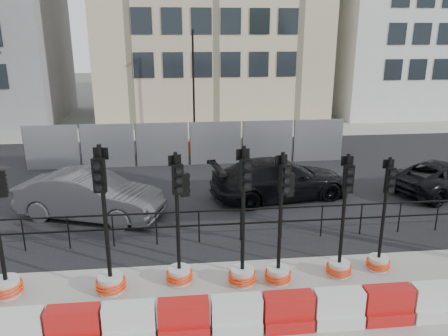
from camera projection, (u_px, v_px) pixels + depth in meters
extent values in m
plane|color=#51514C|center=(202.00, 264.00, 11.42)|extent=(120.00, 120.00, 0.00)
cube|color=black|center=(191.00, 179.00, 18.06)|extent=(40.00, 14.00, 0.03)
cube|color=gray|center=(186.00, 132.00, 26.61)|extent=(40.00, 4.00, 0.02)
cube|color=silver|center=(415.00, 2.00, 31.75)|extent=(12.00, 9.00, 16.00)
cylinder|color=black|center=(23.00, 235.00, 11.91)|extent=(0.04, 0.04, 1.00)
cylinder|color=black|center=(69.00, 233.00, 12.03)|extent=(0.04, 0.04, 1.00)
cylinder|color=black|center=(113.00, 231.00, 12.16)|extent=(0.04, 0.04, 1.00)
cylinder|color=black|center=(156.00, 229.00, 12.29)|extent=(0.04, 0.04, 1.00)
cylinder|color=black|center=(199.00, 227.00, 12.41)|extent=(0.04, 0.04, 1.00)
cylinder|color=black|center=(241.00, 225.00, 12.54)|extent=(0.04, 0.04, 1.00)
cylinder|color=black|center=(282.00, 223.00, 12.66)|extent=(0.04, 0.04, 1.00)
cylinder|color=black|center=(322.00, 221.00, 12.79)|extent=(0.04, 0.04, 1.00)
cylinder|color=black|center=(361.00, 219.00, 12.92)|extent=(0.04, 0.04, 1.00)
cylinder|color=black|center=(399.00, 218.00, 13.04)|extent=(0.04, 0.04, 1.00)
cylinder|color=black|center=(437.00, 216.00, 13.17)|extent=(0.04, 0.04, 1.00)
cube|color=black|center=(199.00, 211.00, 12.27)|extent=(18.00, 0.04, 0.04)
cube|color=black|center=(199.00, 225.00, 12.40)|extent=(18.00, 0.04, 0.04)
cube|color=#93959B|center=(52.00, 148.00, 19.04)|extent=(2.30, 0.05, 2.00)
cylinder|color=black|center=(24.00, 148.00, 18.92)|extent=(0.05, 0.05, 2.00)
cube|color=#93959B|center=(108.00, 146.00, 19.29)|extent=(2.30, 0.05, 2.00)
cylinder|color=black|center=(81.00, 147.00, 19.17)|extent=(0.05, 0.05, 2.00)
cube|color=#93959B|center=(162.00, 145.00, 19.55)|extent=(2.30, 0.05, 2.00)
cylinder|color=black|center=(136.00, 145.00, 19.43)|extent=(0.05, 0.05, 2.00)
cube|color=#93959B|center=(216.00, 143.00, 19.80)|extent=(2.30, 0.05, 2.00)
cylinder|color=black|center=(190.00, 144.00, 19.68)|extent=(0.05, 0.05, 2.00)
cube|color=#93959B|center=(268.00, 142.00, 20.05)|extent=(2.30, 0.05, 2.00)
cylinder|color=black|center=(243.00, 143.00, 19.93)|extent=(0.05, 0.05, 2.00)
cube|color=#93959B|center=(318.00, 141.00, 20.30)|extent=(2.30, 0.05, 2.00)
cylinder|color=black|center=(294.00, 141.00, 20.18)|extent=(0.05, 0.05, 2.00)
cube|color=#FA4210|center=(105.00, 151.00, 20.85)|extent=(1.00, 0.40, 0.80)
cube|color=#FA4210|center=(147.00, 150.00, 21.06)|extent=(1.00, 0.40, 0.80)
cube|color=#FA4210|center=(188.00, 149.00, 21.27)|extent=(1.00, 0.40, 0.80)
cube|color=#FA4210|center=(229.00, 147.00, 21.48)|extent=(1.00, 0.40, 0.80)
cube|color=#FA4210|center=(269.00, 146.00, 21.70)|extent=(1.00, 0.40, 0.80)
cylinder|color=black|center=(194.00, 84.00, 24.83)|extent=(0.12, 0.12, 6.00)
cube|color=black|center=(193.00, 31.00, 23.74)|extent=(0.12, 0.50, 0.12)
cube|color=silver|center=(16.00, 323.00, 8.21)|extent=(1.00, 0.35, 0.50)
cube|color=red|center=(73.00, 319.00, 8.32)|extent=(1.00, 0.35, 0.50)
cube|color=silver|center=(130.00, 333.00, 8.55)|extent=(1.00, 0.50, 0.30)
cube|color=silver|center=(129.00, 316.00, 8.43)|extent=(1.00, 0.35, 0.50)
cube|color=red|center=(184.00, 329.00, 8.66)|extent=(1.00, 0.50, 0.30)
cube|color=red|center=(184.00, 312.00, 8.54)|extent=(1.00, 0.35, 0.50)
cube|color=silver|center=(236.00, 325.00, 8.77)|extent=(1.00, 0.50, 0.30)
cube|color=silver|center=(237.00, 308.00, 8.65)|extent=(1.00, 0.35, 0.50)
cube|color=red|center=(287.00, 322.00, 8.88)|extent=(1.00, 0.50, 0.30)
cube|color=red|center=(288.00, 305.00, 8.76)|extent=(1.00, 0.35, 0.50)
cube|color=silver|center=(337.00, 318.00, 8.99)|extent=(1.00, 0.50, 0.30)
cube|color=silver|center=(339.00, 301.00, 8.87)|extent=(1.00, 0.35, 0.50)
cube|color=red|center=(386.00, 315.00, 9.10)|extent=(1.00, 0.50, 0.30)
cube|color=red|center=(388.00, 298.00, 8.99)|extent=(1.00, 0.35, 0.50)
cube|color=silver|center=(433.00, 311.00, 9.21)|extent=(1.00, 0.50, 0.30)
cube|color=silver|center=(436.00, 295.00, 9.10)|extent=(1.00, 0.35, 0.50)
cylinder|color=beige|center=(7.00, 287.00, 9.97)|extent=(0.58, 0.58, 0.43)
torus|color=#FE3A0D|center=(7.00, 291.00, 9.99)|extent=(0.70, 0.70, 0.05)
torus|color=#FE3A0D|center=(7.00, 287.00, 9.97)|extent=(0.70, 0.70, 0.05)
torus|color=#FE3A0D|center=(6.00, 284.00, 9.94)|extent=(0.70, 0.70, 0.05)
cube|color=black|center=(1.00, 184.00, 9.31)|extent=(0.25, 0.19, 0.59)
cylinder|color=beige|center=(111.00, 284.00, 10.11)|extent=(0.58, 0.58, 0.43)
torus|color=#FE3A0D|center=(111.00, 287.00, 10.13)|extent=(0.70, 0.70, 0.05)
torus|color=#FE3A0D|center=(111.00, 284.00, 10.11)|extent=(0.70, 0.70, 0.05)
torus|color=#FE3A0D|center=(111.00, 281.00, 10.08)|extent=(0.70, 0.70, 0.05)
cylinder|color=black|center=(105.00, 215.00, 9.60)|extent=(0.10, 0.10, 3.23)
cube|color=black|center=(99.00, 175.00, 9.19)|extent=(0.28, 0.20, 0.75)
cylinder|color=black|center=(99.00, 187.00, 9.18)|extent=(0.17, 0.08, 0.16)
cylinder|color=black|center=(98.00, 177.00, 9.11)|extent=(0.17, 0.08, 0.16)
cylinder|color=black|center=(97.00, 166.00, 9.04)|extent=(0.17, 0.08, 0.16)
cube|color=black|center=(101.00, 153.00, 9.25)|extent=(0.32, 0.09, 0.26)
cylinder|color=beige|center=(179.00, 275.00, 10.50)|extent=(0.54, 0.54, 0.40)
torus|color=#FE3A0D|center=(180.00, 278.00, 10.53)|extent=(0.64, 0.64, 0.05)
torus|color=#FE3A0D|center=(179.00, 275.00, 10.50)|extent=(0.64, 0.64, 0.05)
torus|color=#FE3A0D|center=(179.00, 272.00, 10.48)|extent=(0.64, 0.64, 0.05)
cylinder|color=black|center=(177.00, 214.00, 10.03)|extent=(0.09, 0.09, 2.97)
cube|color=black|center=(178.00, 179.00, 9.67)|extent=(0.27, 0.21, 0.69)
cylinder|color=black|center=(179.00, 190.00, 9.66)|extent=(0.16, 0.09, 0.15)
cylinder|color=black|center=(179.00, 180.00, 9.60)|extent=(0.16, 0.09, 0.15)
cylinder|color=black|center=(179.00, 171.00, 9.54)|extent=(0.16, 0.09, 0.15)
cube|color=black|center=(175.00, 160.00, 9.71)|extent=(0.29, 0.12, 0.24)
cube|color=black|center=(185.00, 185.00, 9.91)|extent=(0.23, 0.18, 0.54)
cylinder|color=beige|center=(242.00, 276.00, 10.44)|extent=(0.56, 0.56, 0.42)
torus|color=#FE3A0D|center=(242.00, 279.00, 10.46)|extent=(0.68, 0.68, 0.05)
torus|color=#FE3A0D|center=(242.00, 276.00, 10.44)|extent=(0.68, 0.68, 0.05)
torus|color=#FE3A0D|center=(242.00, 273.00, 10.42)|extent=(0.68, 0.68, 0.05)
cylinder|color=black|center=(243.00, 212.00, 9.95)|extent=(0.09, 0.09, 3.12)
cube|color=black|center=(246.00, 175.00, 9.56)|extent=(0.27, 0.20, 0.73)
cylinder|color=black|center=(247.00, 186.00, 9.55)|extent=(0.16, 0.08, 0.16)
cylinder|color=black|center=(247.00, 176.00, 9.49)|extent=(0.16, 0.08, 0.16)
cylinder|color=black|center=(247.00, 166.00, 9.42)|extent=(0.16, 0.08, 0.16)
cube|color=black|center=(243.00, 154.00, 9.61)|extent=(0.31, 0.10, 0.25)
cylinder|color=beige|center=(278.00, 275.00, 10.51)|extent=(0.53, 0.53, 0.40)
torus|color=#FE3A0D|center=(278.00, 278.00, 10.54)|extent=(0.64, 0.64, 0.05)
torus|color=#FE3A0D|center=(278.00, 275.00, 10.51)|extent=(0.64, 0.64, 0.05)
torus|color=#FE3A0D|center=(278.00, 272.00, 10.49)|extent=(0.64, 0.64, 0.05)
cylinder|color=black|center=(280.00, 214.00, 10.05)|extent=(0.09, 0.09, 2.97)
cube|color=black|center=(285.00, 179.00, 9.68)|extent=(0.27, 0.20, 0.69)
cylinder|color=black|center=(286.00, 190.00, 9.68)|extent=(0.16, 0.09, 0.15)
cylinder|color=black|center=(287.00, 180.00, 9.61)|extent=(0.16, 0.09, 0.15)
cylinder|color=black|center=(287.00, 171.00, 9.55)|extent=(0.16, 0.09, 0.15)
cube|color=black|center=(281.00, 160.00, 9.72)|extent=(0.29, 0.12, 0.24)
cube|color=black|center=(289.00, 185.00, 9.92)|extent=(0.23, 0.18, 0.54)
cylinder|color=beige|center=(339.00, 269.00, 10.81)|extent=(0.52, 0.52, 0.38)
torus|color=#FE3A0D|center=(338.00, 271.00, 10.83)|extent=(0.62, 0.62, 0.05)
torus|color=#FE3A0D|center=(339.00, 269.00, 10.81)|extent=(0.62, 0.62, 0.05)
torus|color=#FE3A0D|center=(339.00, 266.00, 10.79)|extent=(0.62, 0.62, 0.05)
cylinder|color=black|center=(344.00, 212.00, 10.36)|extent=(0.09, 0.09, 2.87)
cube|color=black|center=(348.00, 179.00, 9.99)|extent=(0.24, 0.15, 0.67)
cylinder|color=black|center=(349.00, 189.00, 9.98)|extent=(0.15, 0.06, 0.14)
cylinder|color=black|center=(349.00, 180.00, 9.92)|extent=(0.15, 0.06, 0.14)
cylinder|color=black|center=(350.00, 171.00, 9.86)|extent=(0.15, 0.06, 0.14)
cube|color=black|center=(347.00, 161.00, 10.05)|extent=(0.29, 0.04, 0.23)
cylinder|color=beige|center=(378.00, 263.00, 11.08)|extent=(0.49, 0.49, 0.36)
torus|color=#FE3A0D|center=(378.00, 266.00, 11.10)|extent=(0.59, 0.59, 0.05)
torus|color=#FE3A0D|center=(378.00, 263.00, 11.08)|extent=(0.59, 0.59, 0.05)
torus|color=#FE3A0D|center=(378.00, 261.00, 11.06)|extent=(0.59, 0.59, 0.05)
cylinder|color=black|center=(384.00, 211.00, 10.65)|extent=(0.08, 0.08, 2.72)
cube|color=black|center=(390.00, 180.00, 10.31)|extent=(0.22, 0.13, 0.63)
cylinder|color=black|center=(391.00, 189.00, 10.30)|extent=(0.14, 0.05, 0.14)
cylinder|color=black|center=(392.00, 181.00, 10.24)|extent=(0.14, 0.05, 0.14)
cylinder|color=black|center=(393.00, 173.00, 10.18)|extent=(0.14, 0.05, 0.14)
cube|color=black|center=(388.00, 164.00, 10.36)|extent=(0.27, 0.03, 0.22)
imported|color=#46454A|center=(90.00, 196.00, 14.06)|extent=(4.50, 5.67, 1.54)
imported|color=black|center=(280.00, 179.00, 15.80)|extent=(3.67, 5.71, 1.47)
imported|color=black|center=(444.00, 177.00, 16.39)|extent=(5.05, 5.80, 1.22)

